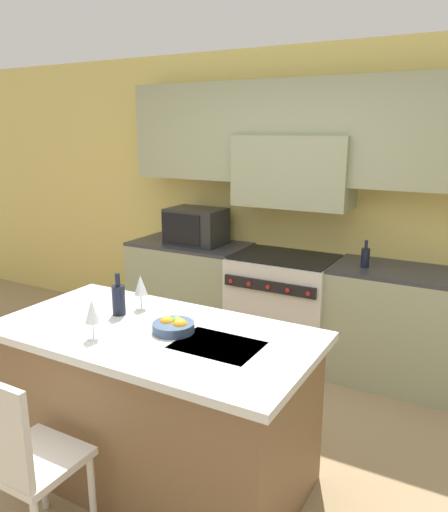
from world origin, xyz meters
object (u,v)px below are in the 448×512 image
microwave (196,226)px  oil_bottle_on_counter (365,257)px  fruit_bowl (174,326)px  wine_glass_near (92,312)px  range_stove (284,307)px  wine_glass_far (141,286)px  island_chair (20,455)px  wine_bottle (119,299)px

microwave → oil_bottle_on_counter: size_ratio=2.44×
fruit_bowl → wine_glass_near: bearing=-137.6°
range_stove → fruit_bowl: fruit_bowl is taller
range_stove → wine_glass_far: (-0.29, -1.62, 0.60)m
wine_glass_near → oil_bottle_on_counter: size_ratio=1.00×
island_chair → wine_glass_near: (-0.01, 0.52, 0.52)m
island_chair → wine_bottle: wine_bottle is taller
microwave → island_chair: microwave is taller
wine_glass_far → oil_bottle_on_counter: 1.86m
range_stove → wine_glass_near: 2.20m
island_chair → range_stove: bearing=85.2°
microwave → wine_glass_far: size_ratio=2.44×
microwave → wine_glass_near: (0.70, -2.12, -0.04)m
island_chair → wine_bottle: 0.99m
oil_bottle_on_counter → wine_glass_far: bearing=-122.0°
microwave → island_chair: size_ratio=0.55×
oil_bottle_on_counter → wine_glass_near: bearing=-114.0°
wine_bottle → range_stove: bearing=78.9°
microwave → fruit_bowl: (1.01, -1.84, -0.16)m
wine_glass_near → fruit_bowl: size_ratio=0.94×
microwave → fruit_bowl: size_ratio=2.30×
wine_bottle → oil_bottle_on_counter: bearing=58.8°
range_stove → island_chair: 2.63m
wine_glass_near → oil_bottle_on_counter: bearing=66.0°
wine_glass_near → wine_glass_far: bearing=97.8°
range_stove → microwave: bearing=178.8°
oil_bottle_on_counter → microwave: bearing=177.8°
wine_bottle → oil_bottle_on_counter: wine_bottle is taller
island_chair → wine_glass_far: (-0.07, 1.01, 0.52)m
island_chair → fruit_bowl: 0.96m
microwave → fruit_bowl: microwave is taller
wine_bottle → fruit_bowl: (0.44, -0.06, -0.07)m
microwave → wine_bottle: (0.58, -1.78, -0.09)m
microwave → wine_bottle: 1.87m
microwave → wine_glass_far: 1.75m
wine_glass_near → fruit_bowl: 0.44m
island_chair → oil_bottle_on_counter: (0.91, 2.58, 0.48)m
wine_bottle → fruit_bowl: wine_bottle is taller
island_chair → fruit_bowl: fruit_bowl is taller
wine_glass_far → oil_bottle_on_counter: bearing=58.0°
island_chair → oil_bottle_on_counter: size_ratio=4.44×
range_stove → microwave: microwave is taller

